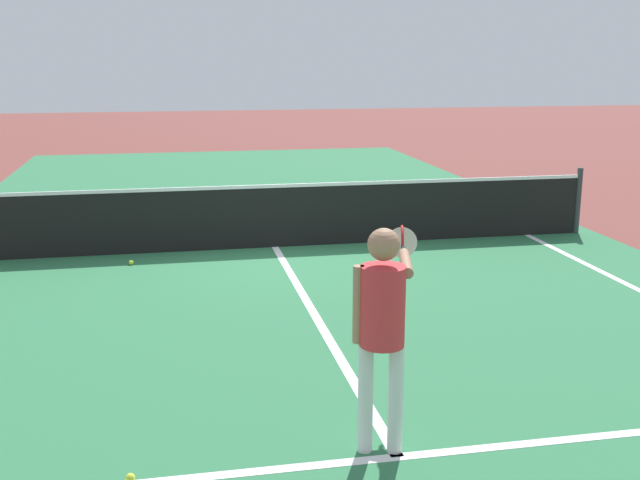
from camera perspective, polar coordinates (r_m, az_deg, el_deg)
ground_plane at (r=11.69m, az=-3.35°, el=-0.52°), size 60.00×60.00×0.00m
court_surface_inbounds at (r=11.69m, az=-3.35°, el=-0.52°), size 10.62×24.40×0.00m
line_service_near at (r=5.80m, az=5.77°, el=-15.67°), size 8.22×0.10×0.01m
line_center_service at (r=8.65m, az=-0.40°, el=-5.54°), size 0.10×6.40×0.01m
net at (r=11.58m, az=-3.39°, el=1.85°), size 10.02×0.09×1.07m
player_near at (r=5.48m, az=4.67°, el=-5.53°), size 0.72×1.14×1.68m
tennis_ball_mid_court at (r=5.62m, az=-13.85°, el=-16.73°), size 0.07×0.07×0.07m
tennis_ball_near_net at (r=10.98m, az=-13.79°, el=-1.64°), size 0.07×0.07×0.07m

